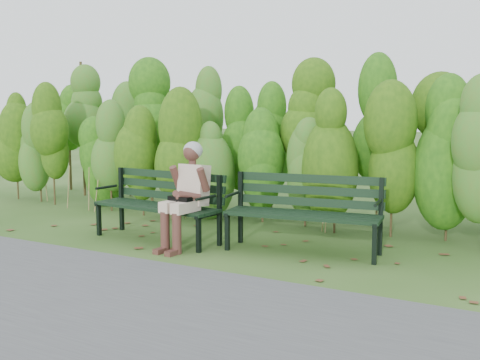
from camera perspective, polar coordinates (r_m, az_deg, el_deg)
The scene contains 7 objects.
ground at distance 6.59m, azimuth -1.48°, elevation -6.81°, with size 80.00×80.00×0.00m, color #274D16.
footpath at distance 4.90m, azimuth -14.88°, elevation -11.90°, with size 60.00×2.50×0.01m, color #474749.
hedge_band at distance 8.07m, azimuth 5.20°, elevation 4.72°, with size 11.04×1.67×2.42m.
leaf_litter at distance 6.42m, azimuth -1.67°, elevation -7.16°, with size 5.67×2.21×0.01m.
bench_left at distance 6.97m, azimuth -8.01°, elevation -1.98°, with size 1.72×0.68×0.84m.
bench_right at distance 6.35m, azimuth 6.60°, elevation -2.71°, with size 1.78×0.77×0.86m.
seated_woman at distance 6.46m, azimuth -5.42°, elevation -0.87°, with size 0.50×0.73×1.23m.
Camera 1 is at (3.24, -5.53, 1.57)m, focal length 42.00 mm.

